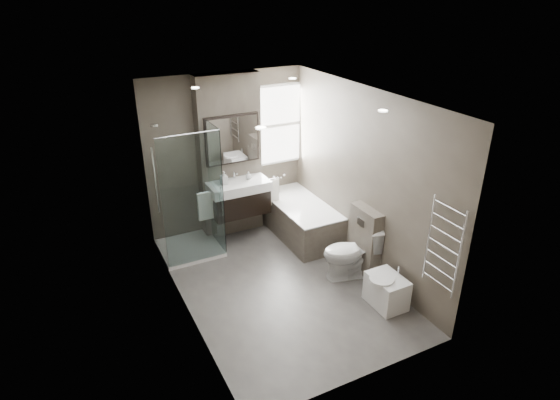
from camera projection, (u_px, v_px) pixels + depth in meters
room at (280, 199)px, 5.94m from camera, size 2.70×3.90×2.70m
vanity_pier at (229, 157)px, 7.38m from camera, size 1.00×0.25×2.60m
vanity at (239, 197)px, 7.33m from camera, size 0.95×0.47×0.66m
mirror_cabinet at (232, 140)px, 7.11m from camera, size 0.86×0.08×0.76m
towel_left at (205, 206)px, 7.10m from camera, size 0.24×0.06×0.44m
towel_right at (272, 192)px, 7.55m from camera, size 0.24×0.06×0.44m
shower_enclosure at (196, 223)px, 7.07m from camera, size 0.90×0.90×2.00m
bathtub at (300, 218)px, 7.63m from camera, size 0.75×1.60×0.57m
window at (277, 125)px, 7.67m from camera, size 0.98×0.06×1.33m
toilet at (351, 252)px, 6.51m from camera, size 0.85×0.62×0.78m
cistern_box at (365, 241)px, 6.57m from camera, size 0.19×0.55×1.00m
bidet at (386, 290)px, 5.99m from camera, size 0.44×0.52×0.54m
towel_radiator at (444, 246)px, 5.24m from camera, size 0.03×0.49×1.10m
soap_bottle_a at (224, 178)px, 7.10m from camera, size 0.09×0.10×0.21m
soap_bottle_b at (249, 175)px, 7.30m from camera, size 0.10×0.10×0.13m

